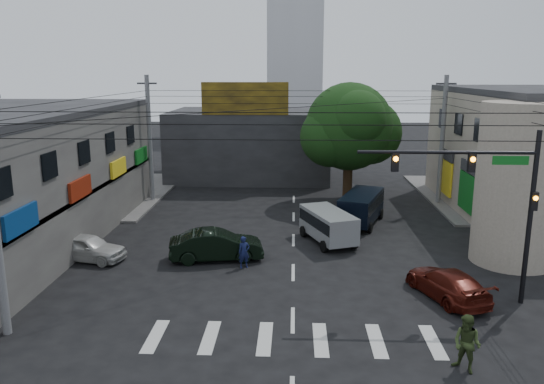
# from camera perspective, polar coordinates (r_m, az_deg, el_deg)

# --- Properties ---
(ground) EXTENTS (160.00, 160.00, 0.00)m
(ground) POSITION_cam_1_polar(r_m,az_deg,el_deg) (23.86, 2.28, -10.40)
(ground) COLOR black
(ground) RESTS_ON ground
(sidewalk_far_left) EXTENTS (16.00, 16.00, 0.15)m
(sidewalk_far_left) POSITION_cam_1_polar(r_m,az_deg,el_deg) (44.78, -21.34, -0.11)
(sidewalk_far_left) COLOR #514F4C
(sidewalk_far_left) RESTS_ON ground
(sidewalk_far_right) EXTENTS (16.00, 16.00, 0.15)m
(sidewalk_far_right) POSITION_cam_1_polar(r_m,az_deg,el_deg) (44.79, 26.06, -0.53)
(sidewalk_far_right) COLOR #514F4C
(sidewalk_far_right) RESTS_ON ground
(corner_column) EXTENTS (4.00, 4.00, 8.00)m
(corner_column) POSITION_cam_1_polar(r_m,az_deg,el_deg) (28.69, 24.93, 0.75)
(corner_column) COLOR gray
(corner_column) RESTS_ON ground
(building_far) EXTENTS (14.00, 10.00, 6.00)m
(building_far) POSITION_cam_1_polar(r_m,az_deg,el_deg) (48.53, -2.34, 5.21)
(building_far) COLOR #232326
(building_far) RESTS_ON ground
(billboard) EXTENTS (7.00, 0.30, 2.60)m
(billboard) POSITION_cam_1_polar(r_m,az_deg,el_deg) (43.27, -2.93, 10.01)
(billboard) COLOR olive
(billboard) RESTS_ON building_far
(street_tree) EXTENTS (6.40, 6.40, 8.70)m
(street_tree) POSITION_cam_1_polar(r_m,az_deg,el_deg) (39.34, 8.31, 6.94)
(street_tree) COLOR black
(street_tree) RESTS_ON ground
(traffic_gantry) EXTENTS (7.10, 0.35, 7.20)m
(traffic_gantry) POSITION_cam_1_polar(r_m,az_deg,el_deg) (22.81, 22.44, 0.27)
(traffic_gantry) COLOR black
(traffic_gantry) RESTS_ON ground
(utility_pole_far_left) EXTENTS (0.32, 0.32, 9.20)m
(utility_pole_far_left) POSITION_cam_1_polar(r_m,az_deg,el_deg) (39.65, -13.01, 5.52)
(utility_pole_far_left) COLOR #59595B
(utility_pole_far_left) RESTS_ON ground
(utility_pole_far_right) EXTENTS (0.32, 0.32, 9.20)m
(utility_pole_far_right) POSITION_cam_1_polar(r_m,az_deg,el_deg) (39.66, 17.84, 5.24)
(utility_pole_far_right) COLOR #59595B
(utility_pole_far_right) RESTS_ON ground
(dark_sedan) EXTENTS (3.23, 5.27, 1.55)m
(dark_sedan) POSITION_cam_1_polar(r_m,az_deg,el_deg) (27.25, -6.00, -5.71)
(dark_sedan) COLOR black
(dark_sedan) RESTS_ON ground
(white_compact) EXTENTS (3.42, 4.73, 1.36)m
(white_compact) POSITION_cam_1_polar(r_m,az_deg,el_deg) (28.66, -19.29, -5.65)
(white_compact) COLOR #B6B5B1
(white_compact) RESTS_ON ground
(maroon_sedan) EXTENTS (4.59, 5.55, 1.28)m
(maroon_sedan) POSITION_cam_1_polar(r_m,az_deg,el_deg) (23.94, 18.31, -9.34)
(maroon_sedan) COLOR #46100A
(maroon_sedan) RESTS_ON ground
(silver_minivan) EXTENTS (5.44, 4.66, 1.82)m
(silver_minivan) POSITION_cam_1_polar(r_m,az_deg,el_deg) (29.89, 6.05, -3.76)
(silver_minivan) COLOR #969A9D
(silver_minivan) RESTS_ON ground
(navy_van) EXTENTS (6.13, 5.03, 1.97)m
(navy_van) POSITION_cam_1_polar(r_m,az_deg,el_deg) (33.81, 9.58, -1.79)
(navy_van) COLOR black
(navy_van) RESTS_ON ground
(traffic_officer) EXTENTS (0.85, 0.80, 1.59)m
(traffic_officer) POSITION_cam_1_polar(r_m,az_deg,el_deg) (26.08, -3.03, -6.48)
(traffic_officer) COLOR #11173D
(traffic_officer) RESTS_ON ground
(pedestrian_olive) EXTENTS (1.66, 1.65, 1.91)m
(pedestrian_olive) POSITION_cam_1_polar(r_m,az_deg,el_deg) (18.57, 20.23, -15.08)
(pedestrian_olive) COLOR #2D3C1C
(pedestrian_olive) RESTS_ON ground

